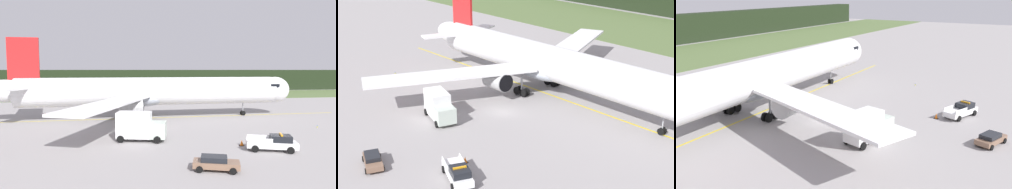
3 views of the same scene
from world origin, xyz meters
The scene contains 10 objects.
ground centered at (0.00, 0.00, 0.00)m, with size 320.00×320.00×0.00m, color gray.
grass_verge centered at (0.00, 58.55, 0.02)m, with size 320.00×32.97×0.04m, color #536939.
distant_tree_line centered at (0.00, 80.48, 4.46)m, with size 288.00×6.67×8.92m, color black.
taxiway_centerline_main centered at (0.10, 9.62, 0.00)m, with size 75.57×0.30×0.01m, color yellow.
airliner centered at (-0.50, 9.60, 4.86)m, with size 56.80×49.96×14.41m.
ops_pickup_truck centered at (10.98, -14.96, 0.90)m, with size 5.72×3.60×1.94m.
catering_truck centered at (-3.37, -8.07, 1.90)m, with size 6.50×3.87×3.83m.
staff_car centered at (2.66, -20.19, 0.70)m, with size 4.43×2.95×1.30m.
apron_cone centered at (8.42, -12.31, 0.34)m, with size 0.55×0.55×0.69m.
taxiway_edge_light_east centered at (24.41, -3.59, 0.20)m, with size 0.12×0.12×0.37m.
Camera 1 is at (-5.49, -45.03, 8.92)m, focal length 31.83 mm.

